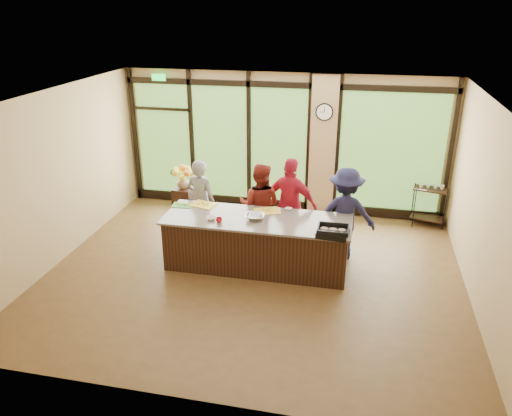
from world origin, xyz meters
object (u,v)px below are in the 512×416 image
at_px(island_base, 257,243).
at_px(bar_cart, 429,201).
at_px(cook_left, 201,201).
at_px(cook_right, 345,213).
at_px(flower_stand, 184,205).
at_px(roasting_pan, 333,234).

xyz_separation_m(island_base, bar_cart, (3.10, 2.45, 0.10)).
bearing_deg(bar_cart, cook_left, -143.07).
relative_size(cook_left, cook_right, 0.97).
xyz_separation_m(flower_stand, bar_cart, (4.98, 0.94, 0.15)).
bearing_deg(bar_cart, cook_right, -117.40).
bearing_deg(cook_right, roasting_pan, 78.98).
bearing_deg(cook_left, cook_right, -168.10).
xyz_separation_m(roasting_pan, bar_cart, (1.79, 2.87, -0.43)).
bearing_deg(bar_cart, island_base, -125.59).
xyz_separation_m(cook_left, flower_stand, (-0.62, 0.72, -0.43)).
height_order(island_base, cook_right, cook_right).
bearing_deg(roasting_pan, island_base, 168.89).
relative_size(island_base, cook_left, 1.89).
relative_size(cook_left, bar_cart, 1.83).
distance_m(island_base, cook_right, 1.66).
height_order(island_base, cook_left, cook_left).
xyz_separation_m(island_base, cook_right, (1.45, 0.71, 0.40)).
distance_m(roasting_pan, flower_stand, 3.77).
relative_size(cook_right, roasting_pan, 3.48).
bearing_deg(flower_stand, cook_right, -9.67).
distance_m(cook_left, roasting_pan, 2.84).
height_order(flower_stand, bar_cart, bar_cart).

